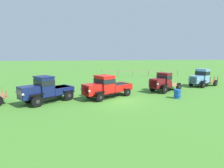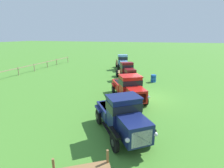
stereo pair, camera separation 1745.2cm
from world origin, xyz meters
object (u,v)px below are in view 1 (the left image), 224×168
vintage_truck_midrow_center (107,86)px  vintage_truck_back_of_row (201,78)px  vintage_truck_far_side (163,82)px  oil_drum_beside_row (177,94)px  vintage_truck_second_in_line (46,89)px

vintage_truck_midrow_center → vintage_truck_back_of_row: bearing=16.4°
vintage_truck_far_side → oil_drum_beside_row: vintage_truck_far_side is taller
vintage_truck_second_in_line → vintage_truck_far_side: 12.12m
vintage_truck_second_in_line → vintage_truck_back_of_row: bearing=14.1°
vintage_truck_far_side → vintage_truck_back_of_row: 6.67m
vintage_truck_far_side → oil_drum_beside_row: (-0.05, -3.11, -0.65)m
vintage_truck_second_in_line → vintage_truck_midrow_center: (5.37, 0.82, -0.07)m
vintage_truck_back_of_row → oil_drum_beside_row: 8.28m
vintage_truck_midrow_center → vintage_truck_far_side: (6.51, 1.61, -0.02)m
vintage_truck_midrow_center → oil_drum_beside_row: vintage_truck_midrow_center is taller
vintage_truck_midrow_center → oil_drum_beside_row: 6.66m
vintage_truck_back_of_row → oil_drum_beside_row: size_ratio=5.64×
oil_drum_beside_row → vintage_truck_midrow_center: bearing=167.0°
vintage_truck_second_in_line → vintage_truck_back_of_row: size_ratio=0.95×
vintage_truck_midrow_center → oil_drum_beside_row: size_ratio=6.23×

